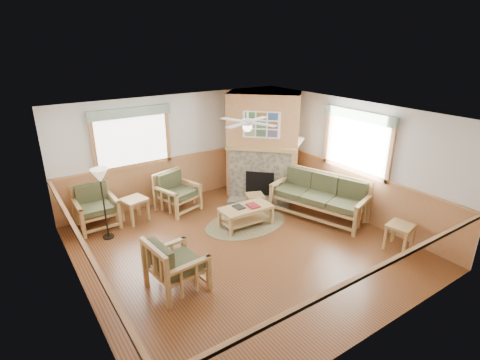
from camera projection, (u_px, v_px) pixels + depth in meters
floor at (243, 247)px, 7.59m from camera, size 6.00×6.00×0.01m
ceiling at (243, 115)px, 6.62m from camera, size 6.00×6.00×0.01m
wall_back at (176, 149)px, 9.42m from camera, size 6.00×0.02×2.70m
wall_front at (376, 258)px, 4.79m from camera, size 6.00×0.02×2.70m
wall_left at (76, 228)px, 5.54m from camera, size 0.02×6.00×2.70m
wall_right at (350, 158)px, 8.67m from camera, size 0.02×6.00×2.70m
wainscot at (243, 223)px, 7.39m from camera, size 6.00×6.00×1.10m
fireplace at (263, 145)px, 9.76m from camera, size 3.11×3.11×2.70m
window_back at (128, 106)px, 8.40m from camera, size 1.90×0.16×1.50m
window_right at (361, 109)px, 8.07m from camera, size 0.16×1.90×1.50m
ceiling_fan at (247, 112)px, 7.02m from camera, size 1.59×1.59×0.36m
sofa at (319, 197)px, 8.71m from camera, size 2.34×1.54×1.00m
armchair_back_left at (96, 207)px, 8.25m from camera, size 0.85×0.85×0.94m
armchair_back_right at (178, 192)px, 9.04m from camera, size 1.04×1.04×0.94m
armchair_left at (176, 264)px, 6.20m from camera, size 0.92×0.92×0.94m
coffee_table at (246, 216)px, 8.37m from camera, size 1.18×0.62×0.46m
end_table_chairs at (135, 210)px, 8.57m from camera, size 0.60×0.59×0.56m
end_table_sofa at (399, 237)px, 7.45m from camera, size 0.57×0.55×0.54m
footstool at (255, 201)px, 9.28m from camera, size 0.52×0.52×0.35m
braided_rug at (246, 223)px, 8.54m from camera, size 2.25×2.25×0.01m
floor_lamp_left at (104, 204)px, 7.68m from camera, size 0.43×0.43×1.55m
floor_lamp_right at (295, 168)px, 9.66m from camera, size 0.40×0.40×1.62m
book_red at (253, 205)px, 8.31m from camera, size 0.24×0.31×0.03m
book_dark at (239, 206)px, 8.25m from camera, size 0.21×0.28×0.02m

